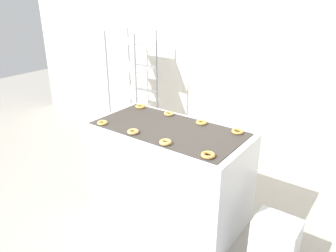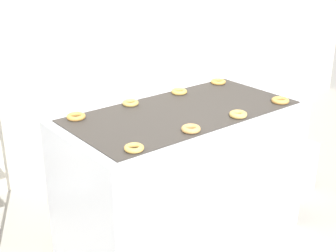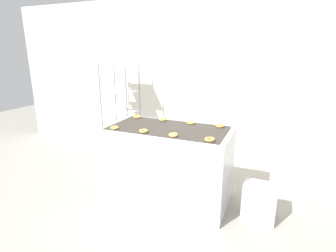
{
  "view_description": "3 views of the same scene",
  "coord_description": "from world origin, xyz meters",
  "px_view_note": "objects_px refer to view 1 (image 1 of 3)",
  "views": [
    {
      "loc": [
        1.72,
        -1.7,
        2.22
      ],
      "look_at": [
        0.0,
        0.66,
        1.0
      ],
      "focal_mm": 35.0,
      "sensor_mm": 36.0,
      "label": 1
    },
    {
      "loc": [
        -1.82,
        -1.47,
        1.99
      ],
      "look_at": [
        0.0,
        0.81,
        0.83
      ],
      "focal_mm": 50.0,
      "sensor_mm": 36.0,
      "label": 2
    },
    {
      "loc": [
        1.22,
        -2.25,
        1.9
      ],
      "look_at": [
        0.0,
        0.66,
        1.0
      ],
      "focal_mm": 28.0,
      "sensor_mm": 36.0,
      "label": 3
    }
  ],
  "objects_px": {
    "donut_near_right": "(208,155)",
    "donut_far_right": "(238,131)",
    "donut_near_midright": "(166,142)",
    "glaze_bin": "(275,241)",
    "donut_far_left": "(140,106)",
    "donut_near_left": "(102,123)",
    "fryer_machine": "(168,172)",
    "baking_rack_cart": "(133,92)",
    "donut_near_midleft": "(133,132)",
    "donut_far_midright": "(201,122)",
    "donut_far_midleft": "(169,114)"
  },
  "relations": [
    {
      "from": "baking_rack_cart",
      "to": "donut_far_midleft",
      "type": "xyz_separation_m",
      "value": [
        1.11,
        -0.66,
        0.12
      ]
    },
    {
      "from": "baking_rack_cart",
      "to": "donut_far_right",
      "type": "height_order",
      "value": "baking_rack_cart"
    },
    {
      "from": "fryer_machine",
      "to": "donut_near_right",
      "type": "xyz_separation_m",
      "value": [
        0.61,
        -0.29,
        0.51
      ]
    },
    {
      "from": "baking_rack_cart",
      "to": "glaze_bin",
      "type": "xyz_separation_m",
      "value": [
        2.47,
        -0.98,
        -0.66
      ]
    },
    {
      "from": "donut_near_left",
      "to": "donut_far_right",
      "type": "height_order",
      "value": "same"
    },
    {
      "from": "donut_near_right",
      "to": "donut_far_left",
      "type": "bearing_deg",
      "value": 154.34
    },
    {
      "from": "fryer_machine",
      "to": "donut_near_midright",
      "type": "distance_m",
      "value": 0.62
    },
    {
      "from": "fryer_machine",
      "to": "donut_far_midright",
      "type": "relative_size",
      "value": 14.08
    },
    {
      "from": "donut_near_left",
      "to": "donut_far_midleft",
      "type": "relative_size",
      "value": 0.96
    },
    {
      "from": "donut_near_midright",
      "to": "donut_far_left",
      "type": "bearing_deg",
      "value": 143.24
    },
    {
      "from": "glaze_bin",
      "to": "donut_far_left",
      "type": "bearing_deg",
      "value": 169.72
    },
    {
      "from": "fryer_machine",
      "to": "donut_near_right",
      "type": "distance_m",
      "value": 0.84
    },
    {
      "from": "fryer_machine",
      "to": "donut_far_midright",
      "type": "height_order",
      "value": "donut_far_midright"
    },
    {
      "from": "donut_far_midright",
      "to": "baking_rack_cart",
      "type": "bearing_deg",
      "value": 156.02
    },
    {
      "from": "donut_near_left",
      "to": "fryer_machine",
      "type": "bearing_deg",
      "value": 27.4
    },
    {
      "from": "donut_near_right",
      "to": "donut_far_midright",
      "type": "height_order",
      "value": "donut_near_right"
    },
    {
      "from": "glaze_bin",
      "to": "donut_far_midleft",
      "type": "xyz_separation_m",
      "value": [
        -1.36,
        0.32,
        0.78
      ]
    },
    {
      "from": "donut_near_midleft",
      "to": "donut_far_midleft",
      "type": "height_order",
      "value": "donut_near_midleft"
    },
    {
      "from": "donut_near_right",
      "to": "donut_far_left",
      "type": "xyz_separation_m",
      "value": [
        -1.21,
        0.58,
        -0.0
      ]
    },
    {
      "from": "donut_near_midright",
      "to": "donut_far_left",
      "type": "distance_m",
      "value": 0.99
    },
    {
      "from": "donut_far_left",
      "to": "donut_far_midright",
      "type": "distance_m",
      "value": 0.81
    },
    {
      "from": "donut_far_midleft",
      "to": "donut_far_left",
      "type": "bearing_deg",
      "value": -179.65
    },
    {
      "from": "donut_far_midleft",
      "to": "donut_far_midright",
      "type": "relative_size",
      "value": 0.96
    },
    {
      "from": "baking_rack_cart",
      "to": "donut_far_right",
      "type": "distance_m",
      "value": 2.02
    },
    {
      "from": "donut_far_left",
      "to": "glaze_bin",
      "type": "bearing_deg",
      "value": -10.28
    },
    {
      "from": "donut_near_midright",
      "to": "donut_near_right",
      "type": "distance_m",
      "value": 0.42
    },
    {
      "from": "baking_rack_cart",
      "to": "donut_near_midright",
      "type": "relative_size",
      "value": 15.7
    },
    {
      "from": "donut_far_left",
      "to": "donut_near_left",
      "type": "bearing_deg",
      "value": -88.8
    },
    {
      "from": "donut_near_left",
      "to": "donut_far_midleft",
      "type": "xyz_separation_m",
      "value": [
        0.39,
        0.6,
        -0.0
      ]
    },
    {
      "from": "baking_rack_cart",
      "to": "donut_near_midleft",
      "type": "relative_size",
      "value": 15.48
    },
    {
      "from": "donut_far_left",
      "to": "donut_far_midleft",
      "type": "xyz_separation_m",
      "value": [
        0.4,
        0.0,
        -0.0
      ]
    },
    {
      "from": "fryer_machine",
      "to": "donut_far_midright",
      "type": "xyz_separation_m",
      "value": [
        0.21,
        0.28,
        0.5
      ]
    },
    {
      "from": "fryer_machine",
      "to": "donut_near_midleft",
      "type": "height_order",
      "value": "donut_near_midleft"
    },
    {
      "from": "donut_near_midleft",
      "to": "donut_near_midright",
      "type": "relative_size",
      "value": 1.01
    },
    {
      "from": "glaze_bin",
      "to": "donut_near_midright",
      "type": "xyz_separation_m",
      "value": [
        -0.97,
        -0.27,
        0.78
      ]
    },
    {
      "from": "donut_near_left",
      "to": "donut_far_right",
      "type": "xyz_separation_m",
      "value": [
        1.18,
        0.59,
        -0.0
      ]
    },
    {
      "from": "baking_rack_cart",
      "to": "donut_far_left",
      "type": "relative_size",
      "value": 14.88
    },
    {
      "from": "donut_near_right",
      "to": "donut_far_right",
      "type": "bearing_deg",
      "value": 91.18
    },
    {
      "from": "baking_rack_cart",
      "to": "donut_far_right",
      "type": "relative_size",
      "value": 15.13
    },
    {
      "from": "glaze_bin",
      "to": "donut_near_left",
      "type": "height_order",
      "value": "donut_near_left"
    },
    {
      "from": "donut_near_midleft",
      "to": "donut_far_right",
      "type": "xyz_separation_m",
      "value": [
        0.78,
        0.58,
        -0.0
      ]
    },
    {
      "from": "donut_near_midright",
      "to": "glaze_bin",
      "type": "bearing_deg",
      "value": 15.71
    },
    {
      "from": "donut_near_left",
      "to": "donut_near_midleft",
      "type": "bearing_deg",
      "value": 1.52
    },
    {
      "from": "fryer_machine",
      "to": "glaze_bin",
      "type": "relative_size",
      "value": 3.66
    },
    {
      "from": "donut_near_left",
      "to": "donut_near_right",
      "type": "xyz_separation_m",
      "value": [
        1.2,
        0.02,
        0.0
      ]
    },
    {
      "from": "donut_near_midright",
      "to": "donut_far_left",
      "type": "relative_size",
      "value": 0.95
    },
    {
      "from": "baking_rack_cart",
      "to": "donut_near_left",
      "type": "xyz_separation_m",
      "value": [
        0.72,
        -1.26,
        0.12
      ]
    },
    {
      "from": "glaze_bin",
      "to": "donut_near_right",
      "type": "height_order",
      "value": "donut_near_right"
    },
    {
      "from": "donut_near_right",
      "to": "donut_far_right",
      "type": "height_order",
      "value": "donut_near_right"
    },
    {
      "from": "donut_near_midright",
      "to": "fryer_machine",
      "type": "bearing_deg",
      "value": 122.53
    }
  ]
}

